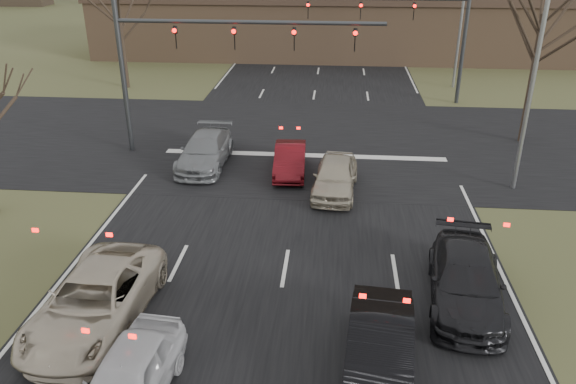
% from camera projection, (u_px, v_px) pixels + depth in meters
% --- Properties ---
extents(ground, '(360.00, 360.00, 0.00)m').
position_uv_depth(ground, '(275.00, 328.00, 15.30)').
color(ground, '#464D29').
rests_on(ground, ground).
extents(road_main, '(14.00, 300.00, 0.02)m').
position_uv_depth(road_main, '(327.00, 18.00, 69.46)').
color(road_main, black).
rests_on(road_main, ground).
extents(road_cross, '(200.00, 14.00, 0.02)m').
position_uv_depth(road_cross, '(306.00, 141.00, 28.83)').
color(road_cross, black).
rests_on(road_cross, ground).
extents(building, '(42.40, 10.40, 5.30)m').
position_uv_depth(building, '(345.00, 22.00, 48.32)').
color(building, '#806145').
rests_on(building, ground).
extents(mast_arm_near, '(12.12, 0.24, 8.00)m').
position_uv_depth(mast_arm_near, '(190.00, 47.00, 25.30)').
color(mast_arm_near, '#383A3D').
rests_on(mast_arm_near, ground).
extents(mast_arm_far, '(11.12, 0.24, 8.00)m').
position_uv_depth(mast_arm_far, '(419.00, 20.00, 33.46)').
color(mast_arm_far, '#383A3D').
rests_on(mast_arm_far, ground).
extents(streetlight_right_near, '(2.34, 0.25, 10.00)m').
position_uv_depth(streetlight_right_near, '(533.00, 54.00, 21.27)').
color(streetlight_right_near, gray).
rests_on(streetlight_right_near, ground).
extents(streetlight_right_far, '(2.34, 0.25, 10.00)m').
position_uv_depth(streetlight_right_far, '(461.00, 3.00, 36.58)').
color(streetlight_right_far, gray).
rests_on(streetlight_right_far, ground).
extents(car_silver_suv, '(2.68, 5.51, 1.51)m').
position_uv_depth(car_silver_suv, '(95.00, 300.00, 15.19)').
color(car_silver_suv, beige).
rests_on(car_silver_suv, ground).
extents(car_white_sedan, '(1.98, 4.18, 1.38)m').
position_uv_depth(car_white_sedan, '(128.00, 379.00, 12.61)').
color(car_white_sedan, silver).
rests_on(car_white_sedan, ground).
extents(car_black_hatch, '(1.95, 4.57, 1.46)m').
position_uv_depth(car_black_hatch, '(379.00, 349.00, 13.44)').
color(car_black_hatch, black).
rests_on(car_black_hatch, ground).
extents(car_charcoal_sedan, '(2.63, 5.19, 1.44)m').
position_uv_depth(car_charcoal_sedan, '(466.00, 281.00, 16.10)').
color(car_charcoal_sedan, black).
rests_on(car_charcoal_sedan, ground).
extents(car_grey_ahead, '(2.05, 4.95, 1.43)m').
position_uv_depth(car_grey_ahead, '(205.00, 151.00, 25.65)').
color(car_grey_ahead, gray).
rests_on(car_grey_ahead, ground).
extents(car_red_ahead, '(1.51, 3.91, 1.27)m').
position_uv_depth(car_red_ahead, '(290.00, 159.00, 24.87)').
color(car_red_ahead, '#540C11').
rests_on(car_red_ahead, ground).
extents(car_silver_ahead, '(2.04, 4.35, 1.44)m').
position_uv_depth(car_silver_ahead, '(335.00, 176.00, 22.97)').
color(car_silver_ahead, '#B6AC93').
rests_on(car_silver_ahead, ground).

